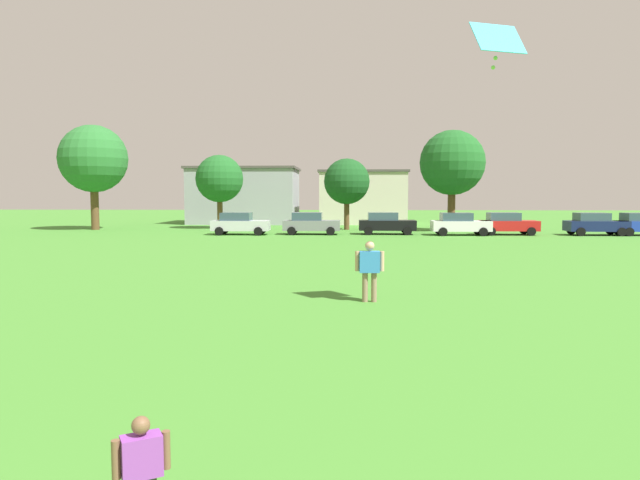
{
  "coord_description": "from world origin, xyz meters",
  "views": [
    {
      "loc": [
        3.36,
        -1.23,
        3.05
      ],
      "look_at": [
        2.75,
        11.18,
        2.05
      ],
      "focal_mm": 31.89,
      "sensor_mm": 36.0,
      "label": 1
    }
  ],
  "objects_px": {
    "tree_far_right": "(452,163)",
    "tree_left": "(219,179)",
    "kite": "(498,40)",
    "parked_car_navy_5": "(595,224)",
    "parked_car_silver_0": "(240,223)",
    "parked_car_white_3": "(460,224)",
    "parked_car_red_4": "(507,224)",
    "tree_far_left": "(93,159)",
    "adult_bystander": "(370,266)",
    "parked_car_black_2": "(386,223)",
    "parked_car_gray_1": "(311,223)",
    "tree_right": "(347,182)",
    "child_kite_flyer": "(142,464)"
  },
  "relations": [
    {
      "from": "tree_far_right",
      "to": "tree_left",
      "type": "bearing_deg",
      "value": 172.76
    },
    {
      "from": "kite",
      "to": "parked_car_navy_5",
      "type": "height_order",
      "value": "kite"
    },
    {
      "from": "tree_left",
      "to": "tree_far_right",
      "type": "bearing_deg",
      "value": -7.24
    },
    {
      "from": "kite",
      "to": "parked_car_silver_0",
      "type": "relative_size",
      "value": 0.32
    },
    {
      "from": "kite",
      "to": "parked_car_white_3",
      "type": "relative_size",
      "value": 0.32
    },
    {
      "from": "kite",
      "to": "parked_car_red_4",
      "type": "xyz_separation_m",
      "value": [
        8.42,
        29.27,
        -5.87
      ]
    },
    {
      "from": "parked_car_silver_0",
      "to": "tree_far_right",
      "type": "xyz_separation_m",
      "value": [
        16.76,
        4.95,
        4.77
      ]
    },
    {
      "from": "parked_car_silver_0",
      "to": "parked_car_red_4",
      "type": "bearing_deg",
      "value": 2.16
    },
    {
      "from": "parked_car_navy_5",
      "to": "tree_far_left",
      "type": "height_order",
      "value": "tree_far_left"
    },
    {
      "from": "adult_bystander",
      "to": "parked_car_black_2",
      "type": "xyz_separation_m",
      "value": [
        2.31,
        27.57,
        -0.17
      ]
    },
    {
      "from": "parked_car_gray_1",
      "to": "tree_right",
      "type": "bearing_deg",
      "value": 65.89
    },
    {
      "from": "parked_car_silver_0",
      "to": "parked_car_red_4",
      "type": "xyz_separation_m",
      "value": [
        20.16,
        0.76,
        0.0
      ]
    },
    {
      "from": "child_kite_flyer",
      "to": "parked_car_gray_1",
      "type": "height_order",
      "value": "parked_car_gray_1"
    },
    {
      "from": "parked_car_gray_1",
      "to": "parked_car_black_2",
      "type": "xyz_separation_m",
      "value": [
        5.76,
        0.44,
        0.0
      ]
    },
    {
      "from": "child_kite_flyer",
      "to": "tree_far_left",
      "type": "bearing_deg",
      "value": 85.35
    },
    {
      "from": "parked_car_white_3",
      "to": "tree_right",
      "type": "height_order",
      "value": "tree_right"
    },
    {
      "from": "tree_left",
      "to": "tree_right",
      "type": "distance_m",
      "value": 11.32
    },
    {
      "from": "adult_bystander",
      "to": "parked_car_navy_5",
      "type": "distance_m",
      "value": 32.53
    },
    {
      "from": "parked_car_gray_1",
      "to": "kite",
      "type": "bearing_deg",
      "value": -77.59
    },
    {
      "from": "parked_car_black_2",
      "to": "tree_far_left",
      "type": "bearing_deg",
      "value": 169.7
    },
    {
      "from": "parked_car_white_3",
      "to": "tree_far_left",
      "type": "height_order",
      "value": "tree_far_left"
    },
    {
      "from": "tree_right",
      "to": "tree_far_right",
      "type": "xyz_separation_m",
      "value": [
        8.67,
        -1.68,
        1.48
      ]
    },
    {
      "from": "parked_car_silver_0",
      "to": "parked_car_navy_5",
      "type": "distance_m",
      "value": 26.61
    },
    {
      "from": "parked_car_white_3",
      "to": "tree_right",
      "type": "xyz_separation_m",
      "value": [
        -8.45,
        6.42,
        3.29
      ]
    },
    {
      "from": "parked_car_navy_5",
      "to": "tree_left",
      "type": "height_order",
      "value": "tree_left"
    },
    {
      "from": "kite",
      "to": "tree_left",
      "type": "distance_m",
      "value": 39.04
    },
    {
      "from": "parked_car_red_4",
      "to": "tree_far_right",
      "type": "xyz_separation_m",
      "value": [
        -3.4,
        4.19,
        4.77
      ]
    },
    {
      "from": "tree_left",
      "to": "parked_car_gray_1",
      "type": "bearing_deg",
      "value": -39.16
    },
    {
      "from": "parked_car_gray_1",
      "to": "parked_car_navy_5",
      "type": "distance_m",
      "value": 21.25
    },
    {
      "from": "kite",
      "to": "parked_car_red_4",
      "type": "relative_size",
      "value": 0.32
    },
    {
      "from": "kite",
      "to": "parked_car_navy_5",
      "type": "xyz_separation_m",
      "value": [
        14.86,
        29.13,
        -5.87
      ]
    },
    {
      "from": "tree_far_right",
      "to": "tree_right",
      "type": "bearing_deg",
      "value": 169.03
    },
    {
      "from": "parked_car_silver_0",
      "to": "parked_car_red_4",
      "type": "distance_m",
      "value": 20.18
    },
    {
      "from": "child_kite_flyer",
      "to": "kite",
      "type": "xyz_separation_m",
      "value": [
        5.41,
        9.27,
        6.09
      ]
    },
    {
      "from": "parked_car_navy_5",
      "to": "tree_far_left",
      "type": "relative_size",
      "value": 0.48
    },
    {
      "from": "parked_car_black_2",
      "to": "tree_left",
      "type": "relative_size",
      "value": 0.66
    },
    {
      "from": "adult_bystander",
      "to": "tree_far_right",
      "type": "bearing_deg",
      "value": -104.55
    },
    {
      "from": "tree_far_right",
      "to": "child_kite_flyer",
      "type": "bearing_deg",
      "value": -103.71
    },
    {
      "from": "child_kite_flyer",
      "to": "kite",
      "type": "height_order",
      "value": "kite"
    },
    {
      "from": "child_kite_flyer",
      "to": "parked_car_silver_0",
      "type": "distance_m",
      "value": 38.3
    },
    {
      "from": "parked_car_gray_1",
      "to": "tree_far_left",
      "type": "distance_m",
      "value": 20.31
    },
    {
      "from": "kite",
      "to": "tree_far_left",
      "type": "bearing_deg",
      "value": 126.78
    },
    {
      "from": "parked_car_black_2",
      "to": "tree_far_left",
      "type": "distance_m",
      "value": 25.7
    },
    {
      "from": "parked_car_gray_1",
      "to": "tree_left",
      "type": "distance_m",
      "value": 11.59
    },
    {
      "from": "parked_car_gray_1",
      "to": "tree_far_right",
      "type": "xyz_separation_m",
      "value": [
        11.41,
        4.43,
        4.77
      ]
    },
    {
      "from": "child_kite_flyer",
      "to": "kite",
      "type": "relative_size",
      "value": 0.78
    },
    {
      "from": "parked_car_gray_1",
      "to": "parked_car_navy_5",
      "type": "bearing_deg",
      "value": 0.26
    },
    {
      "from": "tree_left",
      "to": "kite",
      "type": "bearing_deg",
      "value": -67.46
    },
    {
      "from": "tree_right",
      "to": "parked_car_silver_0",
      "type": "bearing_deg",
      "value": -140.63
    },
    {
      "from": "adult_bystander",
      "to": "parked_car_red_4",
      "type": "bearing_deg",
      "value": -112.95
    }
  ]
}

